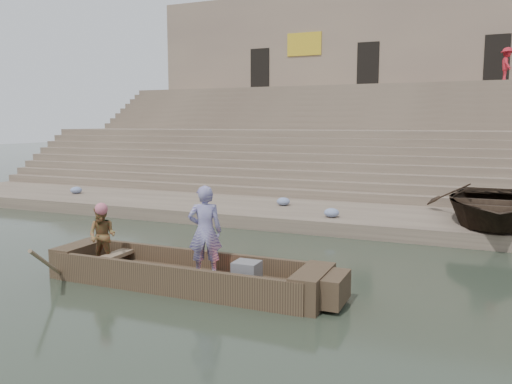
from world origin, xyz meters
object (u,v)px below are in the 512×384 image
Objects in this scene: rowing_man at (102,236)px; television at (246,272)px; beached_rowboat at (493,203)px; pedestrian at (507,65)px; main_rowboat at (186,280)px; standing_man at (205,231)px.

television is at bearing -8.50° from rowing_man.
pedestrian is at bearing 86.67° from beached_rowboat.
beached_rowboat is at bearing 33.96° from rowing_man.
beached_rowboat is at bearing 51.73° from main_rowboat.
television is at bearing 0.00° from main_rowboat.
main_rowboat is 1.07m from standing_man.
beached_rowboat is 2.97× the size of pedestrian.
television is at bearing -121.58° from beached_rowboat.
standing_man is (0.40, 0.08, 0.99)m from main_rowboat.
pedestrian reaches higher than main_rowboat.
pedestrian is at bearing 76.79° from television.
main_rowboat is 9.04m from beached_rowboat.
main_rowboat is 4.06× the size of rowing_man.
pedestrian reaches higher than television.
pedestrian is at bearing 73.58° from main_rowboat.
pedestrian is at bearing 59.42° from rowing_man.
television is 22.77m from pedestrian.
rowing_man reaches higher than television.
rowing_man is 3.22m from television.
standing_man is 0.34× the size of beached_rowboat.
main_rowboat is at bearing 154.64° from pedestrian.
main_rowboat is 2.87× the size of pedestrian.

